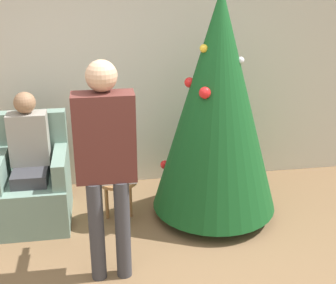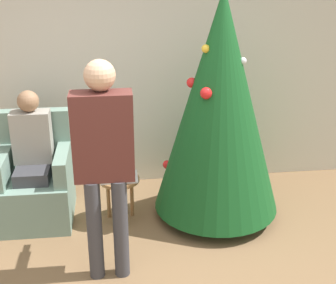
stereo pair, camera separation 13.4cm
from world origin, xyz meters
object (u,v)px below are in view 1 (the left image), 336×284
Objects in this scene: person_standing at (106,153)px; side_stool at (118,186)px; christmas_tree at (217,104)px; armchair at (34,185)px; person_seated at (29,154)px.

person_standing is 1.05m from side_stool.
christmas_tree is 1.93m from armchair.
person_seated reaches higher than armchair.
armchair is at bearing 125.63° from person_standing.
christmas_tree is 1.72× the size of person_seated.
christmas_tree reaches higher than person_standing.
armchair is 0.58× the size of person_standing.
person_seated is at bearing 126.49° from person_standing.
person_seated is at bearing 169.49° from side_stool.
armchair is 0.80× the size of person_seated.
armchair is at bearing 90.00° from person_seated.
person_standing is (0.70, -0.94, 0.36)m from person_seated.
armchair reaches higher than side_stool.
christmas_tree is at bearing -0.06° from side_stool.
side_stool is (0.11, 0.79, -0.68)m from person_standing.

